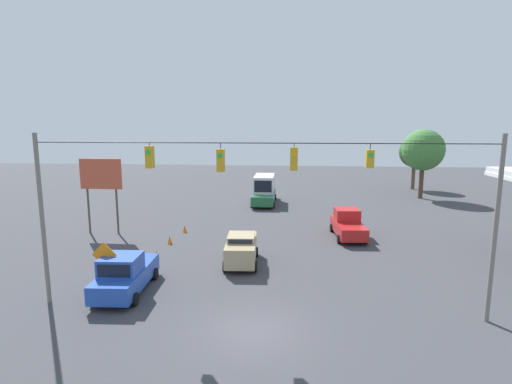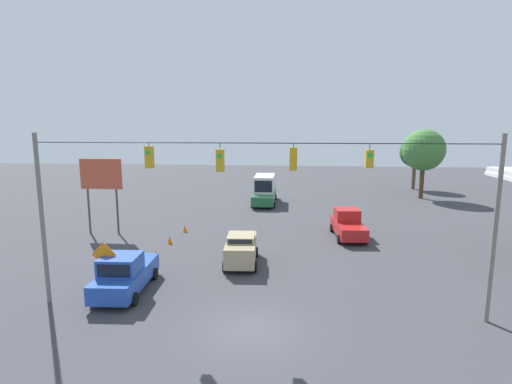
{
  "view_description": "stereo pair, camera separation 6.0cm",
  "coord_description": "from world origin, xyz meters",
  "px_view_note": "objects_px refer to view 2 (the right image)",
  "views": [
    {
      "loc": [
        -1.57,
        15.51,
        8.51
      ],
      "look_at": [
        1.01,
        -12.12,
        3.87
      ],
      "focal_mm": 28.0,
      "sensor_mm": 36.0,
      "label": 1
    },
    {
      "loc": [
        -1.63,
        15.5,
        8.51
      ],
      "look_at": [
        1.01,
        -12.12,
        3.87
      ],
      "focal_mm": 28.0,
      "sensor_mm": 36.0,
      "label": 2
    }
  ],
  "objects_px": {
    "traffic_cone_nearest": "(130,277)",
    "work_zone_sign": "(104,259)",
    "roadside_billboard": "(101,180)",
    "box_truck_green_withflow_deep": "(265,190)",
    "pickup_truck_blue_parked_shoulder": "(125,274)",
    "overhead_signal_span": "(254,198)",
    "tree_horizon_right": "(424,150)",
    "sedan_tan_withflow_mid": "(241,249)",
    "traffic_cone_second": "(156,255)",
    "tree_horizon_left": "(415,153)",
    "traffic_cone_fourth": "(185,229)",
    "pickup_truck_red_oncoming_far": "(348,225)",
    "traffic_cone_third": "(170,240)"
  },
  "relations": [
    {
      "from": "traffic_cone_nearest",
      "to": "work_zone_sign",
      "type": "distance_m",
      "value": 2.59
    },
    {
      "from": "roadside_billboard",
      "to": "box_truck_green_withflow_deep",
      "type": "bearing_deg",
      "value": -130.71
    },
    {
      "from": "pickup_truck_blue_parked_shoulder",
      "to": "traffic_cone_nearest",
      "type": "xyz_separation_m",
      "value": [
        0.32,
        -1.31,
        -0.68
      ]
    },
    {
      "from": "overhead_signal_span",
      "to": "tree_horizon_right",
      "type": "xyz_separation_m",
      "value": [
        -16.73,
        -30.84,
        0.32
      ]
    },
    {
      "from": "pickup_truck_blue_parked_shoulder",
      "to": "sedan_tan_withflow_mid",
      "type": "bearing_deg",
      "value": -138.22
    },
    {
      "from": "sedan_tan_withflow_mid",
      "to": "traffic_cone_nearest",
      "type": "distance_m",
      "value": 6.74
    },
    {
      "from": "roadside_billboard",
      "to": "work_zone_sign",
      "type": "xyz_separation_m",
      "value": [
        -5.71,
        11.47,
        -2.31
      ]
    },
    {
      "from": "traffic_cone_nearest",
      "to": "tree_horizon_right",
      "type": "distance_m",
      "value": 37.21
    },
    {
      "from": "overhead_signal_span",
      "to": "roadside_billboard",
      "type": "height_order",
      "value": "overhead_signal_span"
    },
    {
      "from": "traffic_cone_second",
      "to": "tree_horizon_left",
      "type": "xyz_separation_m",
      "value": [
        -24.85,
        -31.27,
        4.65
      ]
    },
    {
      "from": "sedan_tan_withflow_mid",
      "to": "traffic_cone_fourth",
      "type": "bearing_deg",
      "value": -51.68
    },
    {
      "from": "overhead_signal_span",
      "to": "traffic_cone_nearest",
      "type": "distance_m",
      "value": 9.2
    },
    {
      "from": "pickup_truck_blue_parked_shoulder",
      "to": "roadside_billboard",
      "type": "bearing_deg",
      "value": -59.33
    },
    {
      "from": "overhead_signal_span",
      "to": "work_zone_sign",
      "type": "height_order",
      "value": "overhead_signal_span"
    },
    {
      "from": "traffic_cone_fourth",
      "to": "tree_horizon_right",
      "type": "relative_size",
      "value": 0.07
    },
    {
      "from": "traffic_cone_nearest",
      "to": "traffic_cone_second",
      "type": "relative_size",
      "value": 1.0
    },
    {
      "from": "tree_horizon_left",
      "to": "tree_horizon_right",
      "type": "xyz_separation_m",
      "value": [
        1.13,
        7.08,
        0.73
      ]
    },
    {
      "from": "pickup_truck_red_oncoming_far",
      "to": "tree_horizon_right",
      "type": "height_order",
      "value": "tree_horizon_right"
    },
    {
      "from": "traffic_cone_nearest",
      "to": "roadside_billboard",
      "type": "xyz_separation_m",
      "value": [
        6.12,
        -9.55,
        4.0
      ]
    },
    {
      "from": "work_zone_sign",
      "to": "traffic_cone_nearest",
      "type": "bearing_deg",
      "value": -102.01
    },
    {
      "from": "roadside_billboard",
      "to": "tree_horizon_left",
      "type": "distance_m",
      "value": 40.27
    },
    {
      "from": "box_truck_green_withflow_deep",
      "to": "sedan_tan_withflow_mid",
      "type": "distance_m",
      "value": 19.78
    },
    {
      "from": "traffic_cone_second",
      "to": "pickup_truck_blue_parked_shoulder",
      "type": "bearing_deg",
      "value": 91.89
    },
    {
      "from": "overhead_signal_span",
      "to": "box_truck_green_withflow_deep",
      "type": "bearing_deg",
      "value": -86.81
    },
    {
      "from": "tree_horizon_left",
      "to": "box_truck_green_withflow_deep",
      "type": "bearing_deg",
      "value": 31.49
    },
    {
      "from": "traffic_cone_second",
      "to": "sedan_tan_withflow_mid",
      "type": "bearing_deg",
      "value": 176.65
    },
    {
      "from": "tree_horizon_right",
      "to": "traffic_cone_third",
      "type": "bearing_deg",
      "value": 41.0
    },
    {
      "from": "traffic_cone_nearest",
      "to": "tree_horizon_right",
      "type": "xyz_separation_m",
      "value": [
        -23.88,
        -28.03,
        5.38
      ]
    },
    {
      "from": "overhead_signal_span",
      "to": "traffic_cone_second",
      "type": "distance_m",
      "value": 10.9
    },
    {
      "from": "box_truck_green_withflow_deep",
      "to": "tree_horizon_left",
      "type": "distance_m",
      "value": 22.91
    },
    {
      "from": "traffic_cone_fourth",
      "to": "tree_horizon_left",
      "type": "xyz_separation_m",
      "value": [
        -24.82,
        -24.61,
        4.65
      ]
    },
    {
      "from": "box_truck_green_withflow_deep",
      "to": "traffic_cone_fourth",
      "type": "relative_size",
      "value": 12.32
    },
    {
      "from": "overhead_signal_span",
      "to": "pickup_truck_blue_parked_shoulder",
      "type": "xyz_separation_m",
      "value": [
        6.83,
        -1.51,
        -4.38
      ]
    },
    {
      "from": "sedan_tan_withflow_mid",
      "to": "traffic_cone_second",
      "type": "height_order",
      "value": "sedan_tan_withflow_mid"
    },
    {
      "from": "traffic_cone_nearest",
      "to": "traffic_cone_third",
      "type": "bearing_deg",
      "value": -89.75
    },
    {
      "from": "traffic_cone_fourth",
      "to": "roadside_billboard",
      "type": "bearing_deg",
      "value": 8.52
    },
    {
      "from": "work_zone_sign",
      "to": "tree_horizon_right",
      "type": "height_order",
      "value": "tree_horizon_right"
    },
    {
      "from": "traffic_cone_third",
      "to": "tree_horizon_left",
      "type": "distance_m",
      "value": 37.75
    },
    {
      "from": "box_truck_green_withflow_deep",
      "to": "traffic_cone_third",
      "type": "distance_m",
      "value": 17.07
    },
    {
      "from": "sedan_tan_withflow_mid",
      "to": "roadside_billboard",
      "type": "xyz_separation_m",
      "value": [
        11.83,
        -6.04,
        3.31
      ]
    },
    {
      "from": "pickup_truck_red_oncoming_far",
      "to": "traffic_cone_fourth",
      "type": "distance_m",
      "value": 12.92
    },
    {
      "from": "traffic_cone_nearest",
      "to": "traffic_cone_second",
      "type": "distance_m",
      "value": 3.83
    },
    {
      "from": "overhead_signal_span",
      "to": "roadside_billboard",
      "type": "bearing_deg",
      "value": -42.99
    },
    {
      "from": "overhead_signal_span",
      "to": "roadside_billboard",
      "type": "relative_size",
      "value": 3.44
    },
    {
      "from": "overhead_signal_span",
      "to": "pickup_truck_red_oncoming_far",
      "type": "height_order",
      "value": "overhead_signal_span"
    },
    {
      "from": "tree_horizon_right",
      "to": "roadside_billboard",
      "type": "bearing_deg",
      "value": 31.63
    },
    {
      "from": "traffic_cone_second",
      "to": "traffic_cone_third",
      "type": "xyz_separation_m",
      "value": [
        0.19,
        -3.41,
        0.0
      ]
    },
    {
      "from": "pickup_truck_red_oncoming_far",
      "to": "traffic_cone_third",
      "type": "xyz_separation_m",
      "value": [
        13.13,
        3.1,
        -0.68
      ]
    },
    {
      "from": "overhead_signal_span",
      "to": "traffic_cone_nearest",
      "type": "relative_size",
      "value": 34.4
    },
    {
      "from": "box_truck_green_withflow_deep",
      "to": "roadside_billboard",
      "type": "distance_m",
      "value": 18.32
    }
  ]
}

